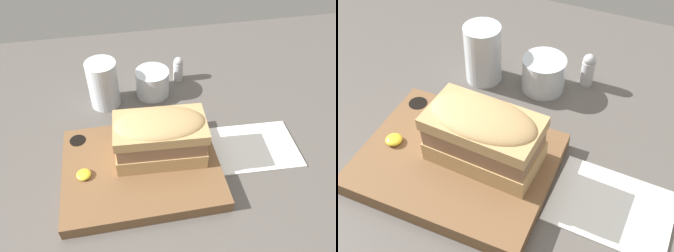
# 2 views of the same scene
# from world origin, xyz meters

# --- Properties ---
(dining_table) EXTENTS (1.71, 1.10, 0.02)m
(dining_table) POSITION_xyz_m (0.00, 0.00, 0.01)
(dining_table) COLOR #56514C
(dining_table) RESTS_ON ground
(serving_board) EXTENTS (0.30, 0.23, 0.03)m
(serving_board) POSITION_xyz_m (-0.00, -0.01, 0.03)
(serving_board) COLOR brown
(serving_board) RESTS_ON dining_table
(sandwich) EXTENTS (0.17, 0.10, 0.10)m
(sandwich) POSITION_xyz_m (0.04, 0.01, 0.10)
(sandwich) COLOR tan
(sandwich) RESTS_ON serving_board
(mustard_dollop) EXTENTS (0.03, 0.03, 0.01)m
(mustard_dollop) POSITION_xyz_m (-0.11, -0.02, 0.05)
(mustard_dollop) COLOR yellow
(mustard_dollop) RESTS_ON serving_board
(water_glass) EXTENTS (0.07, 0.07, 0.11)m
(water_glass) POSITION_xyz_m (-0.06, 0.22, 0.07)
(water_glass) COLOR silver
(water_glass) RESTS_ON dining_table
(wine_glass) EXTENTS (0.08, 0.08, 0.07)m
(wine_glass) POSITION_xyz_m (0.06, 0.23, 0.05)
(wine_glass) COLOR silver
(wine_glass) RESTS_ON dining_table
(napkin) EXTENTS (0.18, 0.14, 0.00)m
(napkin) POSITION_xyz_m (0.24, 0.02, 0.02)
(napkin) COLOR white
(napkin) RESTS_ON dining_table
(salt_shaker) EXTENTS (0.03, 0.03, 0.07)m
(salt_shaker) POSITION_xyz_m (0.13, 0.28, 0.05)
(salt_shaker) COLOR silver
(salt_shaker) RESTS_ON dining_table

